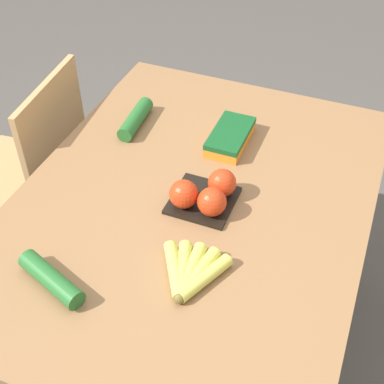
{
  "coord_description": "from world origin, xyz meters",
  "views": [
    {
      "loc": [
        -0.96,
        -0.39,
        1.74
      ],
      "look_at": [
        0.0,
        0.0,
        0.79
      ],
      "focal_mm": 50.0,
      "sensor_mm": 36.0,
      "label": 1
    }
  ],
  "objects_px": {
    "chair": "(34,178)",
    "carrot_bag": "(230,136)",
    "banana_bunch": "(190,273)",
    "cucumber_far": "(51,279)",
    "cucumber_near": "(136,119)",
    "tomato_pack": "(205,194)"
  },
  "relations": [
    {
      "from": "banana_bunch",
      "to": "tomato_pack",
      "type": "xyz_separation_m",
      "value": [
        0.24,
        0.05,
        0.02
      ]
    },
    {
      "from": "tomato_pack",
      "to": "chair",
      "type": "bearing_deg",
      "value": 75.93
    },
    {
      "from": "banana_bunch",
      "to": "cucumber_far",
      "type": "xyz_separation_m",
      "value": [
        -0.14,
        0.28,
        0.01
      ]
    },
    {
      "from": "banana_bunch",
      "to": "cucumber_far",
      "type": "relative_size",
      "value": 0.91
    },
    {
      "from": "banana_bunch",
      "to": "cucumber_near",
      "type": "distance_m",
      "value": 0.63
    },
    {
      "from": "chair",
      "to": "carrot_bag",
      "type": "xyz_separation_m",
      "value": [
        0.1,
        -0.7,
        0.32
      ]
    },
    {
      "from": "chair",
      "to": "banana_bunch",
      "type": "relative_size",
      "value": 5.09
    },
    {
      "from": "banana_bunch",
      "to": "cucumber_near",
      "type": "bearing_deg",
      "value": 37.68
    },
    {
      "from": "chair",
      "to": "cucumber_near",
      "type": "height_order",
      "value": "chair"
    },
    {
      "from": "chair",
      "to": "carrot_bag",
      "type": "bearing_deg",
      "value": 92.37
    },
    {
      "from": "banana_bunch",
      "to": "carrot_bag",
      "type": "bearing_deg",
      "value": 8.71
    },
    {
      "from": "tomato_pack",
      "to": "cucumber_far",
      "type": "height_order",
      "value": "tomato_pack"
    },
    {
      "from": "chair",
      "to": "cucumber_near",
      "type": "distance_m",
      "value": 0.51
    },
    {
      "from": "chair",
      "to": "carrot_bag",
      "type": "relative_size",
      "value": 4.56
    },
    {
      "from": "chair",
      "to": "carrot_bag",
      "type": "height_order",
      "value": "chair"
    },
    {
      "from": "carrot_bag",
      "to": "cucumber_far",
      "type": "relative_size",
      "value": 1.01
    },
    {
      "from": "chair",
      "to": "cucumber_far",
      "type": "xyz_separation_m",
      "value": [
        -0.56,
        -0.5,
        0.31
      ]
    },
    {
      "from": "cucumber_far",
      "to": "cucumber_near",
      "type": "bearing_deg",
      "value": 9.08
    },
    {
      "from": "banana_bunch",
      "to": "chair",
      "type": "bearing_deg",
      "value": 61.71
    },
    {
      "from": "cucumber_far",
      "to": "chair",
      "type": "bearing_deg",
      "value": 41.82
    },
    {
      "from": "banana_bunch",
      "to": "cucumber_near",
      "type": "relative_size",
      "value": 0.92
    },
    {
      "from": "cucumber_far",
      "to": "banana_bunch",
      "type": "bearing_deg",
      "value": -64.0
    }
  ]
}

